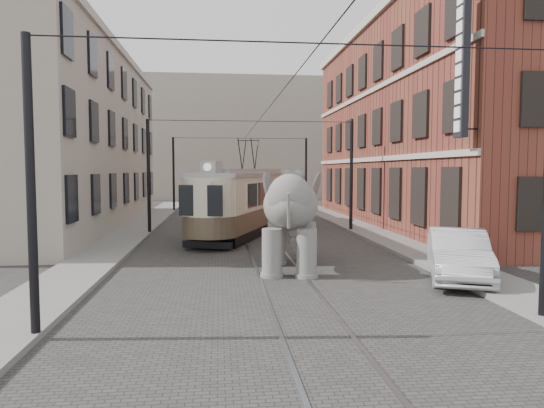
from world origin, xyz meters
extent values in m
plane|color=#3E3B39|center=(0.00, 0.00, 0.00)|extent=(120.00, 120.00, 0.00)
cube|color=slate|center=(6.00, 0.00, 0.07)|extent=(2.00, 60.00, 0.15)
cube|color=slate|center=(-6.50, 0.00, 0.07)|extent=(2.00, 60.00, 0.15)
cube|color=maroon|center=(11.00, 9.00, 6.00)|extent=(8.00, 26.00, 12.00)
cube|color=#A09284|center=(-11.00, 10.00, 5.00)|extent=(7.00, 24.00, 10.00)
cube|color=#A09284|center=(0.00, 40.00, 7.00)|extent=(28.00, 10.00, 14.00)
imported|color=#A3A2A7|center=(5.38, -5.75, 0.77)|extent=(3.20, 4.94, 1.54)
camera|label=1|loc=(-1.94, -19.98, 3.38)|focal=32.30mm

